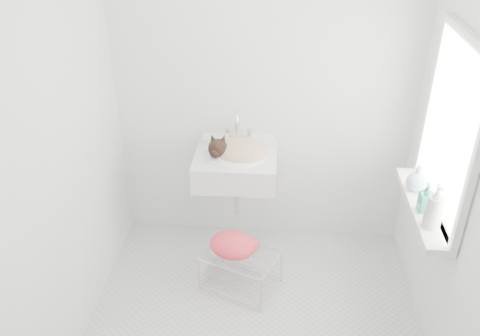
# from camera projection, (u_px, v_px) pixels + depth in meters

# --- Properties ---
(floor) EXTENTS (2.20, 2.00, 0.02)m
(floor) POSITION_uv_depth(u_px,v_px,m) (254.00, 319.00, 3.44)
(floor) COLOR silver
(floor) RESTS_ON ground
(back_wall) EXTENTS (2.20, 0.02, 2.50)m
(back_wall) POSITION_uv_depth(u_px,v_px,m) (264.00, 90.00, 3.68)
(back_wall) COLOR white
(back_wall) RESTS_ON ground
(right_wall) EXTENTS (0.02, 2.00, 2.50)m
(right_wall) POSITION_uv_depth(u_px,v_px,m) (462.00, 164.00, 2.74)
(right_wall) COLOR white
(right_wall) RESTS_ON ground
(left_wall) EXTENTS (0.02, 2.00, 2.50)m
(left_wall) POSITION_uv_depth(u_px,v_px,m) (63.00, 149.00, 2.89)
(left_wall) COLOR white
(left_wall) RESTS_ON ground
(window_glass) EXTENTS (0.01, 0.80, 1.00)m
(window_glass) POSITION_uv_depth(u_px,v_px,m) (453.00, 131.00, 2.86)
(window_glass) COLOR white
(window_glass) RESTS_ON right_wall
(window_frame) EXTENTS (0.04, 0.90, 1.10)m
(window_frame) POSITION_uv_depth(u_px,v_px,m) (450.00, 131.00, 2.86)
(window_frame) COLOR white
(window_frame) RESTS_ON right_wall
(windowsill) EXTENTS (0.16, 0.88, 0.04)m
(windowsill) POSITION_uv_depth(u_px,v_px,m) (422.00, 207.00, 3.13)
(windowsill) COLOR white
(windowsill) RESTS_ON right_wall
(sink) EXTENTS (0.59, 0.51, 0.24)m
(sink) POSITION_uv_depth(u_px,v_px,m) (236.00, 155.00, 3.67)
(sink) COLOR silver
(sink) RESTS_ON back_wall
(faucet) EXTENTS (0.21, 0.15, 0.21)m
(faucet) POSITION_uv_depth(u_px,v_px,m) (238.00, 126.00, 3.75)
(faucet) COLOR silver
(faucet) RESTS_ON sink
(cat) EXTENTS (0.41, 0.33, 0.26)m
(cat) POSITION_uv_depth(u_px,v_px,m) (237.00, 151.00, 3.63)
(cat) COLOR #C3B287
(cat) RESTS_ON sink
(wire_rack) EXTENTS (0.58, 0.50, 0.29)m
(wire_rack) POSITION_uv_depth(u_px,v_px,m) (240.00, 269.00, 3.65)
(wire_rack) COLOR beige
(wire_rack) RESTS_ON floor
(towel) EXTENTS (0.40, 0.35, 0.14)m
(towel) POSITION_uv_depth(u_px,v_px,m) (232.00, 249.00, 3.57)
(towel) COLOR orange
(towel) RESTS_ON wire_rack
(bottle_a) EXTENTS (0.10, 0.10, 0.23)m
(bottle_a) POSITION_uv_depth(u_px,v_px,m) (430.00, 226.00, 2.93)
(bottle_a) COLOR silver
(bottle_a) RESTS_ON windowsill
(bottle_b) EXTENTS (0.08, 0.08, 0.18)m
(bottle_b) POSITION_uv_depth(u_px,v_px,m) (424.00, 211.00, 3.06)
(bottle_b) COLOR #1F7D66
(bottle_b) RESTS_ON windowsill
(bottle_c) EXTENTS (0.15, 0.15, 0.17)m
(bottle_c) POSITION_uv_depth(u_px,v_px,m) (415.00, 189.00, 3.26)
(bottle_c) COLOR silver
(bottle_c) RESTS_ON windowsill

